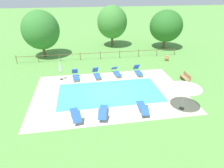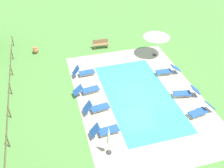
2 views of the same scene
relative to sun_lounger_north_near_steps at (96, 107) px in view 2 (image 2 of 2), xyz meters
name	(u,v)px [view 2 (image 2 of 2)]	position (x,y,z in m)	size (l,w,h in m)	color
ground_plane	(138,96)	(0.86, -3.43, -0.40)	(160.00, 160.00, 0.00)	#599342
pool_deck_paving	(138,96)	(0.86, -3.43, -0.39)	(13.57, 9.09, 0.01)	beige
swimming_pool_water	(138,96)	(0.86, -3.43, -0.39)	(9.20, 4.73, 0.01)	#42CCD6
pool_coping_rim	(138,96)	(0.86, -3.43, -0.39)	(9.68, 5.21, 0.01)	beige
sun_lounger_north_near_steps	(96,107)	(0.00, 0.00, 0.00)	(0.83, 1.91, 0.99)	#2856A8
sun_lounger_north_mid	(167,71)	(2.87, -6.69, -0.03)	(0.74, 2.06, 0.79)	#2856A8
sun_lounger_north_far	(87,90)	(2.15, 0.24, -0.02)	(0.86, 2.06, 0.84)	#2856A8
sun_lounger_north_end	(186,92)	(-0.17, -6.77, -0.02)	(0.98, 2.05, 0.88)	#2856A8
sun_lounger_south_near_corner	(105,130)	(-2.20, -0.03, 0.00)	(0.74, 1.91, 0.97)	#2856A8
sun_lounger_south_mid	(84,72)	(4.51, 0.04, 0.00)	(0.67, 1.85, 1.01)	#2856A8
sun_lounger_south_end	(201,110)	(-2.21, -6.82, -0.01)	(0.92, 2.01, 0.92)	#2856A8
patio_umbrella_open_foreground	(157,35)	(6.04, -6.94, 1.69)	(2.38, 2.38, 2.35)	#383838
patio_umbrella_closed_row_west	(109,136)	(-3.64, 0.10, 1.09)	(0.32, 0.32, 2.30)	#383838
wooden_bench_lawn_side	(101,44)	(8.71, -2.42, 0.07)	(0.50, 1.52, 0.87)	#937047
terracotta_urn_near_fence	(36,50)	(9.38, 3.70, -0.05)	(0.54, 0.54, 0.64)	#C67547
perimeter_fence	(9,110)	(1.02, 5.74, 0.28)	(20.90, 0.08, 1.05)	brown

